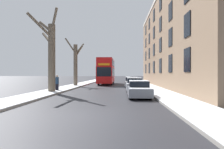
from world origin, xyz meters
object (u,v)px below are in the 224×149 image
(parked_car_1, at_px, (134,85))
(parked_car_2, at_px, (132,83))
(bare_tree_left_1, at_px, (76,64))
(pedestrian_left_sidewalk, at_px, (57,82))
(parked_car_0, at_px, (139,89))
(bare_tree_left_0, at_px, (51,53))
(double_decker_bus, at_px, (106,70))

(parked_car_1, bearing_deg, parked_car_2, 90.00)
(parked_car_1, xyz_separation_m, parked_car_2, (0.00, 6.09, -0.01))
(bare_tree_left_1, height_order, parked_car_2, bare_tree_left_1)
(bare_tree_left_1, xyz_separation_m, pedestrian_left_sidewalk, (0.07, -8.63, -2.43))
(bare_tree_left_1, height_order, parked_car_1, bare_tree_left_1)
(parked_car_0, xyz_separation_m, parked_car_1, (0.00, 5.58, 0.05))
(bare_tree_left_1, bearing_deg, parked_car_2, -12.07)
(bare_tree_left_0, xyz_separation_m, parked_car_1, (8.19, 2.28, -3.16))
(parked_car_1, height_order, parked_car_2, parked_car_1)
(parked_car_2, distance_m, pedestrian_left_sidewalk, 10.63)
(bare_tree_left_0, xyz_separation_m, pedestrian_left_sidewalk, (0.10, 1.48, -2.87))
(double_decker_bus, height_order, pedestrian_left_sidewalk, double_decker_bus)
(bare_tree_left_1, distance_m, parked_car_1, 11.63)
(parked_car_0, height_order, pedestrian_left_sidewalk, pedestrian_left_sidewalk)
(double_decker_bus, relative_size, parked_car_2, 2.44)
(parked_car_2, height_order, pedestrian_left_sidewalk, pedestrian_left_sidewalk)
(parked_car_1, distance_m, pedestrian_left_sidewalk, 8.13)
(parked_car_1, bearing_deg, bare_tree_left_1, 136.17)
(bare_tree_left_0, relative_size, pedestrian_left_sidewalk, 4.60)
(bare_tree_left_0, relative_size, parked_car_2, 1.91)
(double_decker_bus, bearing_deg, parked_car_0, -78.34)
(bare_tree_left_0, bearing_deg, parked_car_0, -21.94)
(parked_car_0, relative_size, parked_car_1, 0.93)
(bare_tree_left_1, bearing_deg, parked_car_1, -43.83)
(double_decker_bus, bearing_deg, parked_car_2, -63.12)
(bare_tree_left_0, distance_m, pedestrian_left_sidewalk, 3.23)
(bare_tree_left_0, height_order, pedestrian_left_sidewalk, bare_tree_left_0)
(double_decker_bus, distance_m, parked_car_0, 20.19)
(bare_tree_left_1, xyz_separation_m, parked_car_1, (8.16, -7.83, -2.71))
(bare_tree_left_1, distance_m, parked_car_2, 8.77)
(bare_tree_left_0, xyz_separation_m, parked_car_2, (8.19, 8.37, -3.16))
(parked_car_1, bearing_deg, bare_tree_left_0, -164.42)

